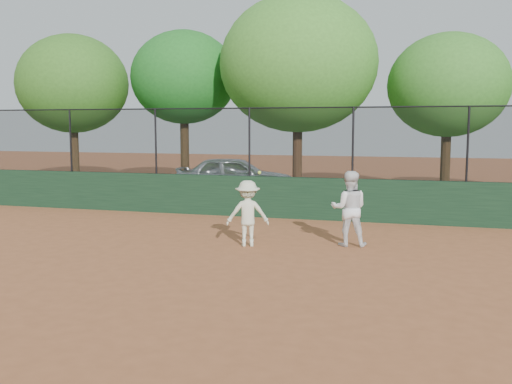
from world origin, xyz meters
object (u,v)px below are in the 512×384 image
(tree_2, at_px, (298,64))
(tree_1, at_px, (184,78))
(player_second, at_px, (349,208))
(tree_3, at_px, (448,85))
(player_main, at_px, (248,213))
(parked_car, at_px, (235,176))
(tree_0, at_px, (72,84))

(tree_2, bearing_deg, tree_1, 169.78)
(player_second, relative_size, tree_1, 0.26)
(tree_2, distance_m, tree_3, 5.46)
(player_main, distance_m, tree_2, 10.14)
(parked_car, height_order, player_second, player_second)
(player_second, xyz_separation_m, tree_3, (2.36, 9.12, 3.26))
(parked_car, height_order, player_main, player_main)
(player_second, bearing_deg, player_main, 9.24)
(player_second, bearing_deg, tree_2, -78.41)
(parked_car, relative_size, tree_2, 0.60)
(player_main, xyz_separation_m, tree_0, (-10.76, 9.57, 3.69))
(player_second, height_order, tree_2, tree_2)
(tree_0, bearing_deg, player_second, -34.58)
(tree_0, relative_size, tree_1, 1.00)
(parked_car, distance_m, tree_0, 8.53)
(tree_0, xyz_separation_m, tree_3, (15.28, 0.21, -0.33))
(player_main, distance_m, tree_1, 12.28)
(player_main, bearing_deg, tree_1, 120.02)
(player_main, xyz_separation_m, tree_2, (-0.83, 9.18, 4.22))
(parked_car, xyz_separation_m, tree_0, (-7.64, 1.00, 3.67))
(tree_1, distance_m, tree_3, 10.37)
(tree_0, relative_size, tree_3, 1.09)
(player_second, bearing_deg, tree_0, -42.37)
(player_second, relative_size, player_main, 0.98)
(tree_3, bearing_deg, player_second, -104.52)
(tree_0, relative_size, tree_2, 0.87)
(tree_3, bearing_deg, tree_1, 178.31)
(tree_2, height_order, tree_3, tree_2)
(player_main, height_order, tree_2, tree_2)
(player_second, bearing_deg, tree_3, -112.31)
(parked_car, bearing_deg, tree_0, 71.31)
(player_second, height_order, tree_1, tree_1)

